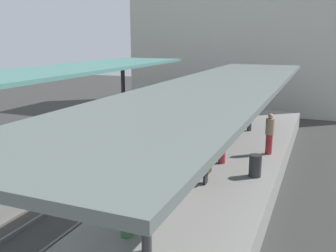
{
  "coord_description": "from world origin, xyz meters",
  "views": [
    {
      "loc": [
        7.21,
        -11.85,
        5.82
      ],
      "look_at": [
        0.29,
        4.86,
        1.56
      ],
      "focal_mm": 39.99,
      "sensor_mm": 36.0,
      "label": 1
    }
  ],
  "objects": [
    {
      "name": "passenger_far_end",
      "position": [
        5.33,
        3.9,
        1.92
      ],
      "size": [
        0.36,
        0.36,
        1.76
      ],
      "color": "maroon",
      "rests_on": "platform_right"
    },
    {
      "name": "rail_near_side",
      "position": [
        -0.72,
        0.0,
        0.27
      ],
      "size": [
        0.08,
        28.0,
        0.14
      ],
      "primitive_type": "cube",
      "color": "slate",
      "rests_on": "track_ballast"
    },
    {
      "name": "rail_far_side",
      "position": [
        0.72,
        0.0,
        0.27
      ],
      "size": [
        0.08,
        28.0,
        0.14
      ],
      "primitive_type": "cube",
      "color": "slate",
      "rests_on": "track_ballast"
    },
    {
      "name": "canopy_right",
      "position": [
        3.8,
        1.4,
        4.11
      ],
      "size": [
        4.18,
        21.0,
        3.23
      ],
      "color": "#333335",
      "rests_on": "platform_right"
    },
    {
      "name": "platform_sign",
      "position": [
        2.11,
        1.01,
        2.62
      ],
      "size": [
        0.9,
        0.08,
        2.21
      ],
      "color": "#262628",
      "rests_on": "platform_right"
    },
    {
      "name": "canopy_left",
      "position": [
        -3.8,
        1.4,
        4.35
      ],
      "size": [
        4.18,
        21.0,
        3.48
      ],
      "color": "#333335",
      "rests_on": "platform_left"
    },
    {
      "name": "platform_bench",
      "position": [
        3.27,
        -0.29,
        1.46
      ],
      "size": [
        1.4,
        0.41,
        0.86
      ],
      "color": "black",
      "rests_on": "platform_right"
    },
    {
      "name": "passenger_mid_platform",
      "position": [
        3.79,
        1.96,
        1.93
      ],
      "size": [
        0.36,
        0.36,
        1.78
      ],
      "color": "maroon",
      "rests_on": "platform_right"
    },
    {
      "name": "ground_plane",
      "position": [
        0.0,
        0.0,
        0.0
      ],
      "size": [
        80.0,
        80.0,
        0.0
      ],
      "primitive_type": "plane",
      "color": "#383835"
    },
    {
      "name": "station_building_backdrop",
      "position": [
        0.82,
        20.0,
        5.5
      ],
      "size": [
        18.0,
        6.0,
        11.0
      ],
      "primitive_type": "cube",
      "color": "beige",
      "rests_on": "ground_plane"
    },
    {
      "name": "track_ballast",
      "position": [
        0.0,
        0.0,
        0.1
      ],
      "size": [
        3.2,
        28.0,
        0.2
      ],
      "primitive_type": "cube",
      "color": "#423F3D",
      "rests_on": "ground_plane"
    },
    {
      "name": "litter_bin",
      "position": [
        5.25,
        0.98,
        1.4
      ],
      "size": [
        0.44,
        0.44,
        0.8
      ],
      "primitive_type": "cylinder",
      "color": "#2D2D30",
      "rests_on": "platform_right"
    },
    {
      "name": "platform_right",
      "position": [
        3.8,
        0.0,
        0.5
      ],
      "size": [
        4.4,
        28.0,
        1.0
      ],
      "primitive_type": "cube",
      "color": "gray",
      "rests_on": "ground_plane"
    },
    {
      "name": "passenger_near_bench",
      "position": [
        3.02,
        -4.45,
        1.81
      ],
      "size": [
        0.36,
        0.36,
        1.57
      ],
      "color": "#386B3D",
      "rests_on": "platform_right"
    },
    {
      "name": "commuter_train",
      "position": [
        0.0,
        6.0,
        1.73
      ],
      "size": [
        2.78,
        11.31,
        3.1
      ],
      "color": "#38428C",
      "rests_on": "track_ballast"
    },
    {
      "name": "platform_left",
      "position": [
        -3.8,
        0.0,
        0.5
      ],
      "size": [
        4.4,
        28.0,
        1.0
      ],
      "primitive_type": "cube",
      "color": "gray",
      "rests_on": "ground_plane"
    }
  ]
}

